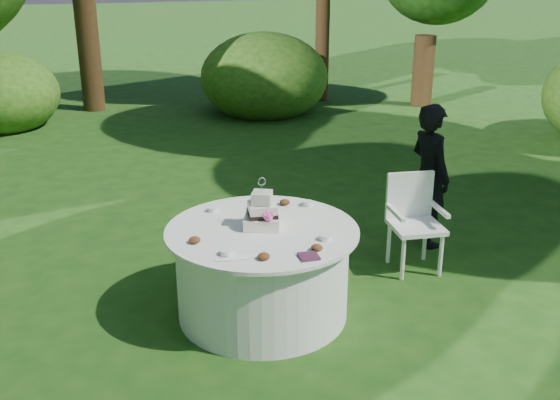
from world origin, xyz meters
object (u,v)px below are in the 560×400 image
object	(u,v)px
cake	(262,214)
napkins	(309,256)
guest	(429,176)
table	(262,271)
chair	(413,215)

from	to	relation	value
cake	napkins	bearing A→B (deg)	-74.84
napkins	guest	bearing A→B (deg)	40.61
table	cake	xyz separation A→B (m)	(0.01, 0.04, 0.50)
napkins	chair	distance (m)	1.81
table	chair	world-z (taller)	chair
table	cake	size ratio (longest dim) A/B	3.74
guest	napkins	bearing A→B (deg)	121.48
napkins	guest	size ratio (longest dim) A/B	0.09
guest	cake	distance (m)	2.17
napkins	chair	bearing A→B (deg)	37.91
table	cake	distance (m)	0.50
chair	table	bearing A→B (deg)	-163.04
cake	table	bearing A→B (deg)	-109.04
napkins	guest	world-z (taller)	guest
guest	table	xyz separation A→B (m)	(-1.99, -0.93, -0.35)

